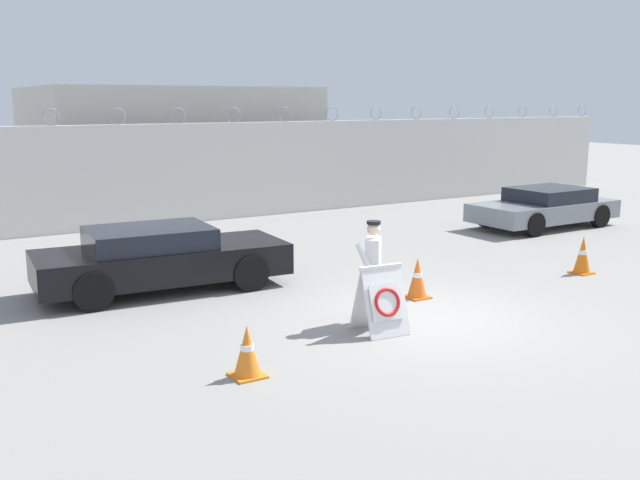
{
  "coord_description": "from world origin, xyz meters",
  "views": [
    {
      "loc": [
        -7.4,
        -8.8,
        3.56
      ],
      "look_at": [
        -1.31,
        1.16,
        1.27
      ],
      "focal_mm": 40.0,
      "sensor_mm": 36.0,
      "label": 1
    }
  ],
  "objects_px": {
    "parked_car_far_side": "(545,207)",
    "traffic_cone_mid": "(583,255)",
    "traffic_cone_near": "(247,351)",
    "barricade_sign": "(382,299)",
    "security_guard": "(373,267)",
    "parked_car_front_coupe": "(160,258)",
    "traffic_cone_far": "(417,278)"
  },
  "relations": [
    {
      "from": "parked_car_far_side",
      "to": "barricade_sign",
      "type": "bearing_deg",
      "value": 27.96
    },
    {
      "from": "barricade_sign",
      "to": "security_guard",
      "type": "xyz_separation_m",
      "value": [
        0.19,
        0.52,
        0.39
      ]
    },
    {
      "from": "traffic_cone_mid",
      "to": "barricade_sign",
      "type": "bearing_deg",
      "value": -171.0
    },
    {
      "from": "traffic_cone_far",
      "to": "parked_car_front_coupe",
      "type": "distance_m",
      "value": 4.86
    },
    {
      "from": "barricade_sign",
      "to": "traffic_cone_near",
      "type": "distance_m",
      "value": 2.64
    },
    {
      "from": "security_guard",
      "to": "traffic_cone_near",
      "type": "bearing_deg",
      "value": -26.93
    },
    {
      "from": "barricade_sign",
      "to": "traffic_cone_far",
      "type": "height_order",
      "value": "barricade_sign"
    },
    {
      "from": "traffic_cone_near",
      "to": "parked_car_far_side",
      "type": "height_order",
      "value": "parked_car_far_side"
    },
    {
      "from": "traffic_cone_near",
      "to": "traffic_cone_far",
      "type": "relative_size",
      "value": 0.93
    },
    {
      "from": "traffic_cone_near",
      "to": "traffic_cone_mid",
      "type": "bearing_deg",
      "value": 9.96
    },
    {
      "from": "security_guard",
      "to": "parked_car_front_coupe",
      "type": "relative_size",
      "value": 0.35
    },
    {
      "from": "parked_car_far_side",
      "to": "traffic_cone_mid",
      "type": "bearing_deg",
      "value": 48.58
    },
    {
      "from": "traffic_cone_near",
      "to": "parked_car_far_side",
      "type": "xyz_separation_m",
      "value": [
        12.16,
        5.75,
        0.23
      ]
    },
    {
      "from": "traffic_cone_far",
      "to": "parked_car_front_coupe",
      "type": "bearing_deg",
      "value": 141.96
    },
    {
      "from": "security_guard",
      "to": "parked_car_far_side",
      "type": "height_order",
      "value": "security_guard"
    },
    {
      "from": "traffic_cone_near",
      "to": "traffic_cone_far",
      "type": "height_order",
      "value": "traffic_cone_far"
    },
    {
      "from": "parked_car_front_coupe",
      "to": "parked_car_far_side",
      "type": "xyz_separation_m",
      "value": [
        11.66,
        0.95,
        -0.05
      ]
    },
    {
      "from": "barricade_sign",
      "to": "parked_car_far_side",
      "type": "relative_size",
      "value": 0.24
    },
    {
      "from": "barricade_sign",
      "to": "parked_car_front_coupe",
      "type": "bearing_deg",
      "value": 121.61
    },
    {
      "from": "traffic_cone_near",
      "to": "parked_car_front_coupe",
      "type": "bearing_deg",
      "value": 84.13
    },
    {
      "from": "traffic_cone_mid",
      "to": "parked_car_front_coupe",
      "type": "distance_m",
      "value": 8.64
    },
    {
      "from": "barricade_sign",
      "to": "parked_car_far_side",
      "type": "distance_m",
      "value": 10.9
    },
    {
      "from": "traffic_cone_mid",
      "to": "traffic_cone_far",
      "type": "distance_m",
      "value": 4.16
    },
    {
      "from": "parked_car_far_side",
      "to": "parked_car_front_coupe",
      "type": "bearing_deg",
      "value": 4.12
    },
    {
      "from": "parked_car_front_coupe",
      "to": "parked_car_far_side",
      "type": "bearing_deg",
      "value": 8.77
    },
    {
      "from": "traffic_cone_near",
      "to": "traffic_cone_mid",
      "type": "xyz_separation_m",
      "value": [
        8.46,
        1.49,
        0.04
      ]
    },
    {
      "from": "barricade_sign",
      "to": "parked_car_front_coupe",
      "type": "relative_size",
      "value": 0.22
    },
    {
      "from": "traffic_cone_far",
      "to": "traffic_cone_near",
      "type": "bearing_deg",
      "value": -157.19
    },
    {
      "from": "barricade_sign",
      "to": "traffic_cone_near",
      "type": "bearing_deg",
      "value": -162.35
    },
    {
      "from": "traffic_cone_near",
      "to": "traffic_cone_mid",
      "type": "relative_size",
      "value": 0.89
    },
    {
      "from": "traffic_cone_mid",
      "to": "parked_car_far_side",
      "type": "distance_m",
      "value": 5.65
    },
    {
      "from": "traffic_cone_near",
      "to": "traffic_cone_far",
      "type": "bearing_deg",
      "value": 22.81
    }
  ]
}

